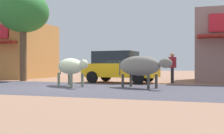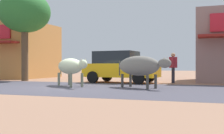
% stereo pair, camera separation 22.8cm
% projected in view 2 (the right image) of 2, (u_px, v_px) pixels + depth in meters
% --- Properties ---
extents(ground, '(80.00, 80.00, 0.00)m').
position_uv_depth(ground, '(64.00, 87.00, 11.79)').
color(ground, '#A2755B').
extents(asphalt_road, '(72.00, 6.44, 0.00)m').
position_uv_depth(asphalt_road, '(64.00, 87.00, 11.79)').
color(asphalt_road, '#494652').
rests_on(asphalt_road, ground).
extents(roadside_tree, '(2.99, 2.99, 5.22)m').
position_uv_depth(roadside_tree, '(25.00, 13.00, 16.74)').
color(roadside_tree, brown).
rests_on(roadside_tree, ground).
extents(parked_hatchback_car, '(3.97, 2.15, 1.64)m').
position_uv_depth(parked_hatchback_car, '(120.00, 67.00, 14.99)').
color(parked_hatchback_car, '#F4AF15').
rests_on(parked_hatchback_car, ground).
extents(cow_near_brown, '(2.33, 2.04, 1.21)m').
position_uv_depth(cow_near_brown, '(71.00, 66.00, 12.35)').
color(cow_near_brown, beige).
rests_on(cow_near_brown, ground).
extents(cow_far_dark, '(2.51, 1.61, 1.28)m').
position_uv_depth(cow_far_dark, '(140.00, 66.00, 11.42)').
color(cow_far_dark, slate).
rests_on(cow_far_dark, ground).
extents(pedestrian_by_shop, '(0.41, 0.61, 1.54)m').
position_uv_depth(pedestrian_by_shop, '(173.00, 65.00, 14.60)').
color(pedestrian_by_shop, '#262633').
rests_on(pedestrian_by_shop, ground).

